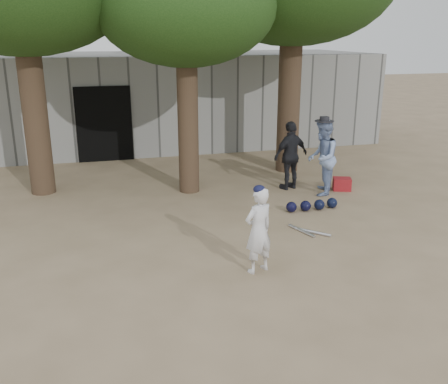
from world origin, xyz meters
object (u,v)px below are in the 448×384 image
object	(u,v)px
spectator_blue	(322,158)
red_bag	(342,184)
spectator_dark	(291,156)
boy_player	(258,230)

from	to	relation	value
spectator_blue	red_bag	size ratio (longest dim) A/B	4.21
spectator_dark	red_bag	xyz separation A→B (m)	(1.18, -0.44, -0.68)
spectator_dark	boy_player	bearing A→B (deg)	43.49
boy_player	spectator_dark	distance (m)	4.60
boy_player	spectator_blue	size ratio (longest dim) A/B	0.79
spectator_blue	spectator_dark	distance (m)	0.80
boy_player	red_bag	distance (m)	4.97
boy_player	spectator_dark	bearing A→B (deg)	-139.54
red_bag	spectator_dark	bearing A→B (deg)	159.38
spectator_dark	red_bag	size ratio (longest dim) A/B	3.96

